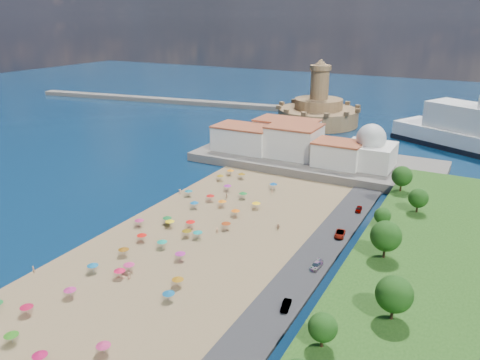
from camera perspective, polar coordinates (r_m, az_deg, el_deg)
The scene contains 11 objects.
ground at distance 119.59m, azimuth -7.43°, elevation -6.86°, with size 700.00×700.00×0.00m, color #071938.
terrace at distance 175.75m, azimuth 9.18°, elevation 2.31°, with size 90.00×36.00×3.00m, color #59544C.
jetty at distance 214.80m, azimuth 6.77°, elevation 5.51°, with size 18.00×70.00×2.40m, color #59544C.
breakwater at distance 300.15m, azimuth -7.73°, elevation 9.50°, with size 200.00×7.00×2.60m, color #59544C.
waterfront_buildings at distance 179.03m, azimuth 5.41°, elevation 4.92°, with size 57.00×29.00×11.00m.
domed_building at distance 166.71m, azimuth 15.58°, elevation 3.57°, with size 16.00×16.00×15.00m.
fortress at distance 241.15m, azimuth 9.50°, elevation 8.26°, with size 40.00×40.00×32.40m.
beach_parasols at distance 111.55m, azimuth -11.11°, elevation -7.89°, with size 31.09×116.43×2.20m.
beachgoers at distance 125.75m, azimuth -3.58°, elevation -4.78°, with size 38.63×85.49×1.87m.
parked_cars at distance 105.36m, azimuth 9.43°, elevation -9.99°, with size 3.06×77.05×1.44m.
hillside_trees at distance 91.33m, azimuth 15.85°, elevation -9.06°, with size 17.17×105.61×8.03m.
Camera 1 is at (63.77, -86.22, 52.91)m, focal length 35.00 mm.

